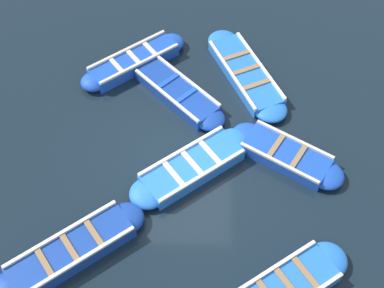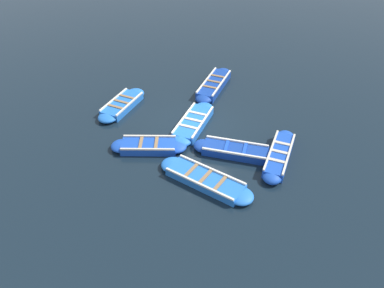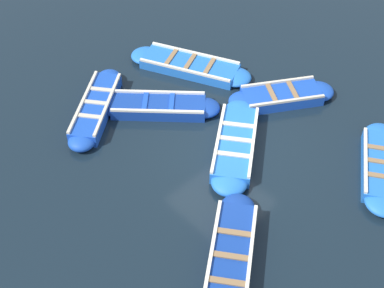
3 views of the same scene
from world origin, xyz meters
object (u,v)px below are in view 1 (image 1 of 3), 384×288
at_px(boat_drifting, 287,287).
at_px(boat_far_corner, 177,92).
at_px(boat_outer_right, 71,251).
at_px(boat_alongside, 246,73).
at_px(boat_mid_row, 192,167).
at_px(boat_centre, 286,155).
at_px(boat_near_quay, 134,62).

distance_m(boat_drifting, boat_far_corner, 6.35).
distance_m(boat_outer_right, boat_far_corner, 5.51).
bearing_deg(boat_alongside, boat_outer_right, 54.32).
xyz_separation_m(boat_mid_row, boat_drifting, (-2.21, 3.15, -0.02)).
xyz_separation_m(boat_alongside, boat_mid_row, (1.48, 3.41, 0.03)).
height_order(boat_mid_row, boat_centre, boat_mid_row).
bearing_deg(boat_centre, boat_mid_row, 10.75).
bearing_deg(boat_drifting, boat_near_quay, -59.47).
xyz_separation_m(boat_mid_row, boat_near_quay, (1.87, -3.77, 0.01)).
relative_size(boat_centre, boat_near_quay, 0.99).
height_order(boat_near_quay, boat_drifting, boat_near_quay).
relative_size(boat_near_quay, boat_drifting, 0.99).
height_order(boat_near_quay, boat_far_corner, boat_near_quay).
height_order(boat_alongside, boat_drifting, boat_drifting).
bearing_deg(boat_drifting, boat_outer_right, -8.03).
xyz_separation_m(boat_centre, boat_far_corner, (2.97, -2.12, 0.01)).
relative_size(boat_outer_right, boat_centre, 1.11).
xyz_separation_m(boat_drifting, boat_far_corner, (2.72, -5.74, 0.00)).
relative_size(boat_mid_row, boat_far_corner, 1.11).
bearing_deg(boat_near_quay, boat_alongside, 173.92).
height_order(boat_alongside, boat_centre, boat_centre).
height_order(boat_outer_right, boat_centre, boat_outer_right).
xyz_separation_m(boat_alongside, boat_drifting, (-0.73, 6.56, 0.01)).
bearing_deg(boat_centre, boat_outer_right, 29.38).
xyz_separation_m(boat_centre, boat_drifting, (0.26, 3.62, 0.00)).
distance_m(boat_mid_row, boat_far_corner, 2.64).
height_order(boat_mid_row, boat_drifting, boat_mid_row).
height_order(boat_centre, boat_far_corner, boat_far_corner).
relative_size(boat_centre, boat_far_corner, 1.03).
bearing_deg(boat_outer_right, boat_drifting, 171.97).
bearing_deg(boat_centre, boat_near_quay, -37.25).
xyz_separation_m(boat_near_quay, boat_drifting, (-4.08, 6.92, -0.02)).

